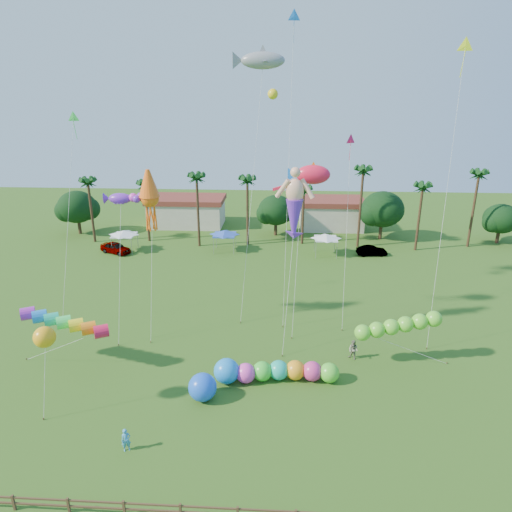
# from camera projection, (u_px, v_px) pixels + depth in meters

# --- Properties ---
(ground) EXTENTS (160.00, 160.00, 0.00)m
(ground) POSITION_uv_depth(u_px,v_px,m) (247.00, 439.00, 29.41)
(ground) COLOR #285116
(ground) RESTS_ON ground
(tree_line) EXTENTS (69.46, 8.91, 11.00)m
(tree_line) POSITION_uv_depth(u_px,v_px,m) (293.00, 210.00, 69.11)
(tree_line) COLOR #3A2819
(tree_line) RESTS_ON ground
(buildings_row) EXTENTS (35.00, 7.00, 4.00)m
(buildings_row) POSITION_uv_depth(u_px,v_px,m) (252.00, 214.00, 75.89)
(buildings_row) COLOR beige
(buildings_row) RESTS_ON ground
(tent_row) EXTENTS (31.00, 4.00, 0.60)m
(tent_row) POSITION_uv_depth(u_px,v_px,m) (224.00, 234.00, 62.96)
(tent_row) COLOR white
(tent_row) RESTS_ON ground
(car_a) EXTENTS (4.91, 3.63, 1.55)m
(car_a) POSITION_uv_depth(u_px,v_px,m) (115.00, 248.00, 63.36)
(car_a) COLOR #4C4C54
(car_a) RESTS_ON ground
(car_b) EXTENTS (4.20, 1.84, 1.34)m
(car_b) POSITION_uv_depth(u_px,v_px,m) (372.00, 251.00, 62.45)
(car_b) COLOR #4C4C54
(car_b) RESTS_ON ground
(spectator_a) EXTENTS (0.68, 0.59, 1.56)m
(spectator_a) POSITION_uv_depth(u_px,v_px,m) (126.00, 440.00, 28.26)
(spectator_a) COLOR #3994C9
(spectator_a) RESTS_ON ground
(spectator_b) EXTENTS (1.07, 1.04, 1.73)m
(spectator_b) POSITION_uv_depth(u_px,v_px,m) (353.00, 350.00, 37.99)
(spectator_b) COLOR gray
(spectator_b) RESTS_ON ground
(caterpillar_inflatable) EXTENTS (9.73, 2.60, 1.98)m
(caterpillar_inflatable) POSITION_uv_depth(u_px,v_px,m) (272.00, 371.00, 35.15)
(caterpillar_inflatable) COLOR #FF43C3
(caterpillar_inflatable) RESTS_ON ground
(blue_ball) EXTENTS (2.06, 2.06, 2.06)m
(blue_ball) POSITION_uv_depth(u_px,v_px,m) (202.00, 387.00, 32.93)
(blue_ball) COLOR blue
(blue_ball) RESTS_ON ground
(rainbow_tube) EXTENTS (9.19, 3.23, 4.10)m
(rainbow_tube) POSITION_uv_depth(u_px,v_px,m) (78.00, 331.00, 35.56)
(rainbow_tube) COLOR #DD1844
(rainbow_tube) RESTS_ON ground
(green_worm) EXTENTS (10.77, 3.20, 3.69)m
(green_worm) POSITION_uv_depth(u_px,v_px,m) (363.00, 333.00, 36.62)
(green_worm) COLOR #63D22E
(green_worm) RESTS_ON ground
(orange_ball_kite) EXTENTS (1.76, 1.95, 6.58)m
(orange_ball_kite) POSITION_uv_depth(u_px,v_px,m) (44.00, 337.00, 30.12)
(orange_ball_kite) COLOR #FAA714
(orange_ball_kite) RESTS_ON ground
(merman_kite) EXTENTS (2.95, 5.36, 14.82)m
(merman_kite) POSITION_uv_depth(u_px,v_px,m) (294.00, 209.00, 38.40)
(merman_kite) COLOR #F6B08C
(merman_kite) RESTS_ON ground
(fish_kite) EXTENTS (4.72, 5.08, 15.21)m
(fish_kite) POSITION_uv_depth(u_px,v_px,m) (313.00, 175.00, 40.35)
(fish_kite) COLOR #F81B3E
(fish_kite) RESTS_ON ground
(shark_kite) EXTENTS (5.82, 8.32, 24.88)m
(shark_kite) POSITION_uv_depth(u_px,v_px,m) (263.00, 61.00, 42.20)
(shark_kite) COLOR gray
(shark_kite) RESTS_ON ground
(squid_kite) EXTENTS (2.25, 4.26, 15.07)m
(squid_kite) POSITION_uv_depth(u_px,v_px,m) (150.00, 198.00, 39.46)
(squid_kite) COLOR orange
(squid_kite) RESTS_ON ground
(lobster_kite) EXTENTS (3.64, 5.08, 13.05)m
(lobster_kite) POSITION_uv_depth(u_px,v_px,m) (120.00, 199.00, 39.85)
(lobster_kite) COLOR purple
(lobster_kite) RESTS_ON ground
(delta_kite_red) EXTENTS (1.07, 4.68, 17.64)m
(delta_kite_red) POSITION_uv_depth(u_px,v_px,m) (351.00, 144.00, 41.10)
(delta_kite_red) COLOR #E51954
(delta_kite_red) RESTS_ON ground
(delta_kite_yellow) EXTENTS (1.73, 4.07, 25.16)m
(delta_kite_yellow) POSITION_uv_depth(u_px,v_px,m) (465.00, 51.00, 35.10)
(delta_kite_yellow) COLOR #DBF719
(delta_kite_yellow) RESTS_ON ground
(delta_kite_green) EXTENTS (2.36, 4.69, 19.55)m
(delta_kite_green) POSITION_uv_depth(u_px,v_px,m) (73.00, 122.00, 41.27)
(delta_kite_green) COLOR #34DE49
(delta_kite_green) RESTS_ON ground
(delta_kite_blue) EXTENTS (1.23, 3.94, 27.66)m
(delta_kite_blue) POSITION_uv_depth(u_px,v_px,m) (294.00, 25.00, 37.95)
(delta_kite_blue) COLOR blue
(delta_kite_blue) RESTS_ON ground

